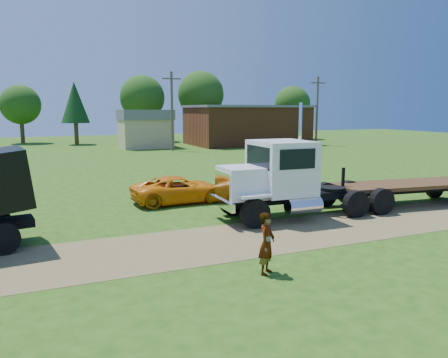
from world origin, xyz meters
name	(u,v)px	position (x,y,z in m)	size (l,w,h in m)	color
ground	(285,234)	(0.00, 0.00, 0.00)	(140.00, 140.00, 0.00)	#244A10
dirt_track	(285,234)	(0.00, 0.00, 0.01)	(120.00, 4.20, 0.01)	brown
white_semi_tractor	(283,179)	(1.24, 2.26, 1.72)	(8.40, 3.11, 5.04)	black
orange_pickup	(180,189)	(-1.98, 7.07, 0.68)	(2.25, 4.89, 1.36)	orange
flatbed_trailer	(410,188)	(8.48, 2.06, 0.86)	(8.08, 3.28, 2.01)	#3E2713
spectator_a	(267,243)	(-2.65, -3.35, 0.91)	(0.66, 0.43, 1.82)	#999999
spectator_b	(263,174)	(3.92, 9.01, 0.86)	(0.83, 0.65, 1.72)	#999999
brick_building	(246,125)	(18.00, 40.00, 2.66)	(15.40, 10.40, 5.30)	brown
tan_shed	(145,128)	(4.00, 40.00, 2.42)	(6.20, 5.40, 4.70)	tan
utility_poles	(172,110)	(6.00, 35.00, 4.71)	(42.20, 0.28, 9.00)	#4B3D2B
tree_row	(129,99)	(4.20, 50.36, 6.28)	(58.87, 12.61, 10.72)	#342715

